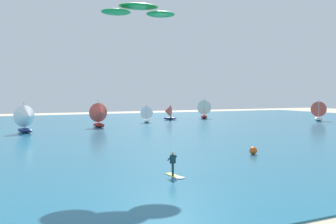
% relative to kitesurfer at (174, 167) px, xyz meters
% --- Properties ---
extents(ocean, '(160.00, 90.00, 0.10)m').
position_rel_kitesurfer_xyz_m(ocean, '(0.76, 34.74, -0.65)').
color(ocean, '#236B89').
rests_on(ocean, ground).
extents(kitesurfer, '(0.75, 1.99, 1.67)m').
position_rel_kitesurfer_xyz_m(kitesurfer, '(0.00, 0.00, 0.00)').
color(kitesurfer, yellow).
rests_on(kitesurfer, ocean).
extents(kite, '(6.89, 3.40, 1.00)m').
position_rel_kitesurfer_xyz_m(kite, '(0.40, 8.27, 12.50)').
color(kite, '#198C3F').
extents(sailboat_near_shore, '(3.23, 3.10, 3.61)m').
position_rel_kitesurfer_xyz_m(sailboat_near_shore, '(22.29, 50.07, 1.05)').
color(sailboat_near_shore, navy).
rests_on(sailboat_near_shore, ocean).
extents(sailboat_heeled_over, '(3.55, 4.11, 4.69)m').
position_rel_kitesurfer_xyz_m(sailboat_heeled_over, '(4.00, 38.04, 1.54)').
color(sailboat_heeled_over, maroon).
rests_on(sailboat_heeled_over, ocean).
extents(sailboat_mid_right, '(3.80, 4.27, 4.80)m').
position_rel_kitesurfer_xyz_m(sailboat_mid_right, '(32.44, 51.80, 1.60)').
color(sailboat_mid_right, maroon).
rests_on(sailboat_mid_right, ocean).
extents(sailboat_leading, '(3.63, 4.05, 4.57)m').
position_rel_kitesurfer_xyz_m(sailboat_leading, '(-7.90, 33.71, 1.49)').
color(sailboat_leading, navy).
rests_on(sailboat_leading, ocean).
extents(sailboat_far_right, '(3.86, 4.18, 4.64)m').
position_rel_kitesurfer_xyz_m(sailboat_far_right, '(50.89, 34.52, 1.52)').
color(sailboat_far_right, silver).
rests_on(sailboat_far_right, ocean).
extents(sailboat_trailing, '(2.77, 3.18, 3.60)m').
position_rel_kitesurfer_xyz_m(sailboat_trailing, '(15.27, 45.39, 1.05)').
color(sailboat_trailing, silver).
rests_on(sailboat_trailing, ocean).
extents(marker_buoy, '(0.74, 0.74, 0.74)m').
position_rel_kitesurfer_xyz_m(marker_buoy, '(10.54, 4.89, -0.24)').
color(marker_buoy, '#E55919').
rests_on(marker_buoy, ocean).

